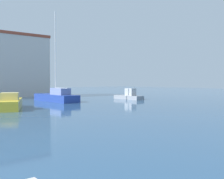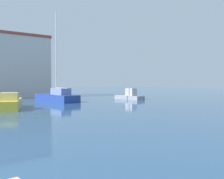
# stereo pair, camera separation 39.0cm
# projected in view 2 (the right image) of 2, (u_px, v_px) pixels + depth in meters

# --- Properties ---
(water) EXTENTS (160.00, 160.00, 0.00)m
(water) POSITION_uv_depth(u_px,v_px,m) (68.00, 107.00, 29.24)
(water) COLOR #2D5175
(water) RESTS_ON ground
(sailboat_blue_center_channel) EXTENTS (2.52, 8.82, 12.47)m
(sailboat_blue_center_channel) POSITION_uv_depth(u_px,v_px,m) (57.00, 96.00, 37.39)
(sailboat_blue_center_channel) COLOR #233D93
(sailboat_blue_center_channel) RESTS_ON water
(motorboat_yellow_mid_harbor) EXTENTS (4.46, 6.85, 1.68)m
(motorboat_yellow_mid_harbor) POSITION_uv_depth(u_px,v_px,m) (10.00, 103.00, 27.25)
(motorboat_yellow_mid_harbor) COLOR gold
(motorboat_yellow_mid_harbor) RESTS_ON water
(motorboat_grey_inner_mooring) EXTENTS (1.70, 5.13, 1.70)m
(motorboat_grey_inner_mooring) POSITION_uv_depth(u_px,v_px,m) (130.00, 96.00, 41.46)
(motorboat_grey_inner_mooring) COLOR gray
(motorboat_grey_inner_mooring) RESTS_ON water
(warehouse_block) EXTENTS (11.55, 7.08, 11.18)m
(warehouse_block) POSITION_uv_depth(u_px,v_px,m) (14.00, 66.00, 48.80)
(warehouse_block) COLOR beige
(warehouse_block) RESTS_ON ground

